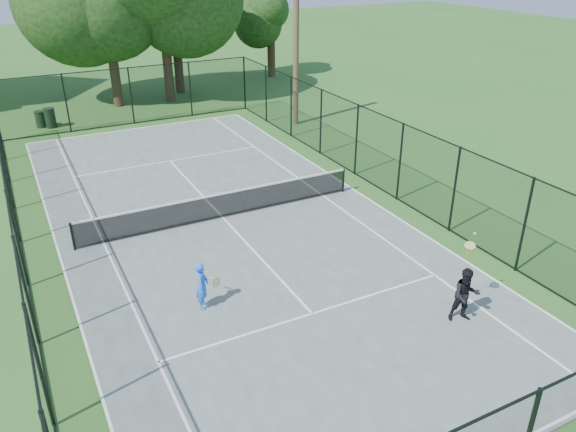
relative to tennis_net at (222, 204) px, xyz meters
name	(u,v)px	position (x,y,z in m)	size (l,w,h in m)	color
ground	(223,219)	(0.00, 0.00, -0.58)	(120.00, 120.00, 0.00)	#295B1F
tennis_court	(223,218)	(0.00, 0.00, -0.55)	(11.00, 24.00, 0.06)	#51605A
tennis_net	(222,204)	(0.00, 0.00, 0.00)	(10.08, 0.08, 0.95)	black
fence	(221,180)	(0.00, 0.00, 0.92)	(13.10, 26.10, 3.00)	black
tree_near_right	(174,16)	(4.37, 18.66, 4.13)	(5.38, 5.38, 7.42)	#332114
tree_far_right	(271,26)	(11.75, 20.33, 2.92)	(4.28, 4.28, 5.67)	#332114
trash_bin_left	(41,119)	(-4.48, 14.64, -0.14)	(0.58, 0.58, 0.86)	black
trash_bin_right	(50,118)	(-4.03, 14.33, -0.06)	(0.58, 0.58, 1.03)	black
utility_pole	(296,54)	(7.70, 9.00, 3.11)	(1.40, 0.30, 7.24)	#4C3823
player_blue	(202,285)	(-2.41, -4.79, 0.15)	(0.84, 0.58, 1.34)	blue
player_black	(466,295)	(3.31, -8.38, 0.23)	(0.90, 0.89, 2.24)	black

